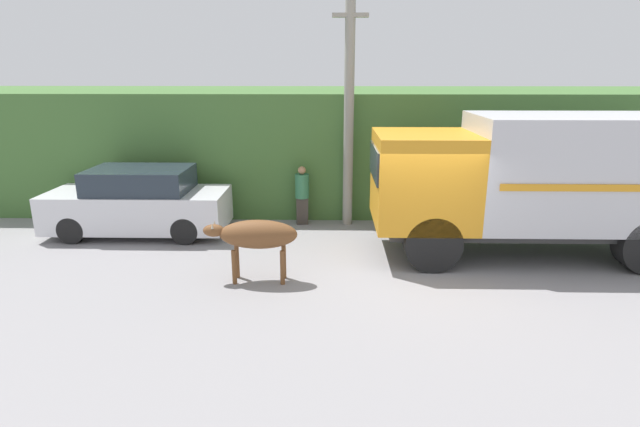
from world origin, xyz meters
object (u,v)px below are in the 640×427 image
(cargo_truck, at_px, (541,178))
(parked_suv, at_px, (139,203))
(pedestrian_on_hill, at_px, (302,193))
(utility_pole, at_px, (349,107))
(brown_cow, at_px, (256,235))

(cargo_truck, xyz_separation_m, parked_suv, (-9.46, 1.36, -0.98))
(pedestrian_on_hill, xyz_separation_m, utility_pole, (1.23, 0.03, 2.28))
(cargo_truck, distance_m, parked_suv, 9.61)
(pedestrian_on_hill, bearing_deg, utility_pole, 175.19)
(cargo_truck, xyz_separation_m, pedestrian_on_hill, (-5.36, 2.30, -0.93))
(pedestrian_on_hill, bearing_deg, brown_cow, 73.69)
(cargo_truck, bearing_deg, pedestrian_on_hill, 159.84)
(pedestrian_on_hill, relative_size, utility_pole, 0.26)
(parked_suv, height_order, utility_pole, utility_pole)
(brown_cow, relative_size, pedestrian_on_hill, 1.15)
(cargo_truck, height_order, utility_pole, utility_pole)
(parked_suv, distance_m, pedestrian_on_hill, 4.20)
(brown_cow, bearing_deg, cargo_truck, 19.70)
(utility_pole, bearing_deg, brown_cow, -116.11)
(pedestrian_on_hill, distance_m, utility_pole, 2.59)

